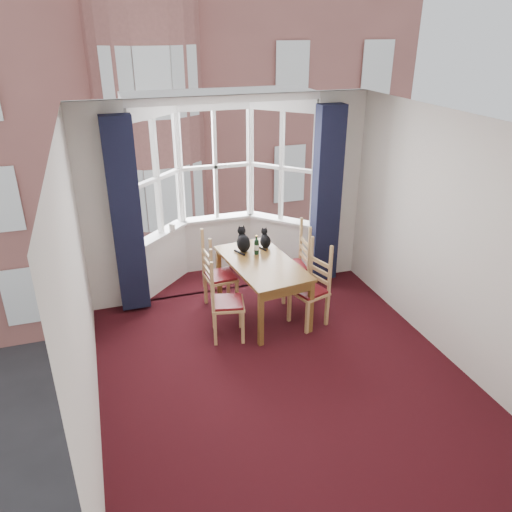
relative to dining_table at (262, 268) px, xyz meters
name	(u,v)px	position (x,y,z in m)	size (l,w,h in m)	color
floor	(284,378)	(-0.22, -1.43, -0.68)	(4.50, 4.50, 0.00)	black
ceiling	(291,125)	(-0.22, -1.43, 2.12)	(4.50, 4.50, 0.00)	white
wall_left	(79,297)	(-2.22, -1.43, 0.72)	(4.50, 4.50, 0.00)	silver
wall_right	(453,242)	(1.78, -1.43, 0.72)	(4.50, 4.50, 0.00)	silver
wall_near	(419,419)	(-0.22, -3.68, 0.72)	(4.00, 4.00, 0.00)	silver
wall_back_pier_left	(107,211)	(-1.87, 0.82, 0.72)	(0.70, 0.12, 2.80)	silver
wall_back_pier_right	(335,188)	(1.43, 0.82, 0.72)	(0.70, 0.12, 2.80)	silver
bay_window	(220,189)	(-0.22, 1.33, 0.72)	(2.76, 0.94, 2.80)	white
curtain_left	(126,218)	(-1.64, 0.64, 0.67)	(0.38, 0.22, 2.60)	#161932
curtain_right	(326,196)	(1.20, 0.64, 0.67)	(0.38, 0.22, 2.60)	#161932
dining_table	(262,268)	(0.00, 0.00, 0.00)	(0.98, 1.58, 0.77)	brown
chair_left_near	(220,304)	(-0.68, -0.40, -0.21)	(0.48, 0.49, 0.92)	tan
chair_left_far	(214,278)	(-0.59, 0.30, -0.21)	(0.43, 0.45, 0.92)	tan
chair_right_near	(314,290)	(0.58, -0.42, -0.21)	(0.51, 0.52, 0.92)	tan
chair_right_far	(298,266)	(0.64, 0.28, -0.21)	(0.43, 0.45, 0.92)	tan
cat_left	(243,242)	(-0.13, 0.42, 0.23)	(0.19, 0.27, 0.36)	black
cat_right	(265,240)	(0.20, 0.44, 0.20)	(0.16, 0.22, 0.29)	black
wine_bottle	(257,246)	(0.01, 0.26, 0.21)	(0.07, 0.07, 0.27)	black
candle_tall	(171,228)	(-1.00, 1.17, 0.25)	(0.06, 0.06, 0.13)	white
candle_short	(173,228)	(-0.97, 1.20, 0.24)	(0.06, 0.06, 0.10)	white
street	(122,171)	(-0.22, 30.82, -6.68)	(80.00, 80.00, 0.00)	#333335
tenement_building	(138,89)	(-0.22, 12.58, 0.92)	(18.40, 7.80, 15.20)	#9E5A51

